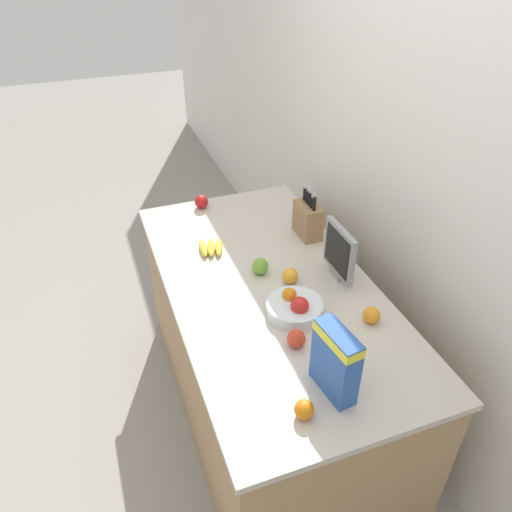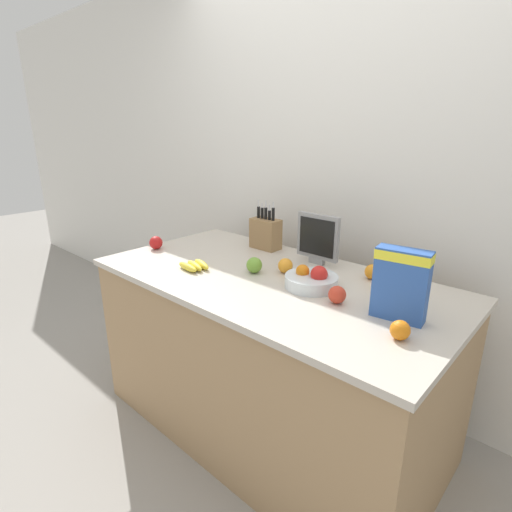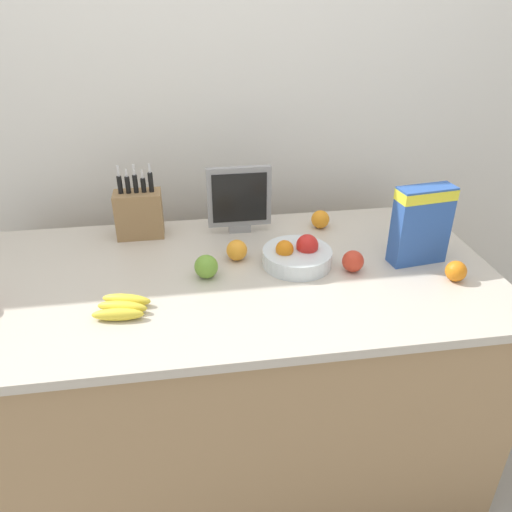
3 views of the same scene
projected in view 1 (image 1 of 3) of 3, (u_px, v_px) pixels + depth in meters
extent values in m
plane|color=gray|center=(267.00, 406.00, 2.77)|extent=(14.00, 14.00, 0.00)
cube|color=silver|center=(411.00, 175.00, 2.21)|extent=(9.00, 0.06, 2.60)
cube|color=tan|center=(268.00, 353.00, 2.53)|extent=(1.73, 0.87, 0.84)
cube|color=beige|center=(269.00, 287.00, 2.28)|extent=(1.76, 0.90, 0.03)
cube|color=#937047|center=(308.00, 220.00, 2.56)|extent=(0.17, 0.10, 0.18)
cylinder|color=black|center=(305.00, 194.00, 2.53)|extent=(0.02, 0.02, 0.07)
cube|color=silver|center=(305.00, 185.00, 2.50)|extent=(0.01, 0.00, 0.04)
cylinder|color=black|center=(307.00, 197.00, 2.51)|extent=(0.02, 0.02, 0.06)
cube|color=silver|center=(308.00, 189.00, 2.49)|extent=(0.01, 0.00, 0.03)
cylinder|color=black|center=(309.00, 199.00, 2.49)|extent=(0.02, 0.02, 0.07)
cube|color=silver|center=(310.00, 190.00, 2.46)|extent=(0.01, 0.00, 0.04)
cylinder|color=black|center=(312.00, 203.00, 2.47)|extent=(0.02, 0.02, 0.05)
cube|color=silver|center=(312.00, 195.00, 2.45)|extent=(0.01, 0.00, 0.03)
cylinder|color=black|center=(314.00, 204.00, 2.45)|extent=(0.02, 0.02, 0.07)
cube|color=silver|center=(315.00, 194.00, 2.42)|extent=(0.01, 0.00, 0.03)
cube|color=gray|center=(337.00, 274.00, 2.30)|extent=(0.08, 0.03, 0.03)
cube|color=gray|center=(340.00, 251.00, 2.23)|extent=(0.24, 0.02, 0.23)
cube|color=black|center=(337.00, 251.00, 2.23)|extent=(0.21, 0.00, 0.19)
cube|color=#2D56A8|center=(335.00, 362.00, 1.70)|extent=(0.20, 0.10, 0.27)
cube|color=yellow|center=(338.00, 338.00, 1.63)|extent=(0.20, 0.10, 0.04)
cylinder|color=silver|center=(295.00, 308.00, 2.09)|extent=(0.24, 0.24, 0.06)
sphere|color=red|center=(300.00, 306.00, 2.04)|extent=(0.08, 0.08, 0.08)
sphere|color=orange|center=(289.00, 295.00, 2.10)|extent=(0.06, 0.06, 0.06)
ellipsoid|color=yellow|center=(203.00, 248.00, 2.48)|extent=(0.15, 0.05, 0.04)
ellipsoid|color=yellow|center=(211.00, 248.00, 2.48)|extent=(0.15, 0.07, 0.04)
ellipsoid|color=yellow|center=(219.00, 247.00, 2.48)|extent=(0.15, 0.08, 0.04)
sphere|color=red|center=(201.00, 202.00, 2.82)|extent=(0.08, 0.08, 0.08)
sphere|color=#6B9E33|center=(260.00, 266.00, 2.32)|extent=(0.08, 0.08, 0.08)
sphere|color=red|center=(296.00, 339.00, 1.93)|extent=(0.07, 0.07, 0.07)
sphere|color=orange|center=(290.00, 276.00, 2.26)|extent=(0.07, 0.07, 0.07)
sphere|color=orange|center=(304.00, 410.00, 1.66)|extent=(0.07, 0.07, 0.07)
sphere|color=orange|center=(371.00, 315.00, 2.04)|extent=(0.07, 0.07, 0.07)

